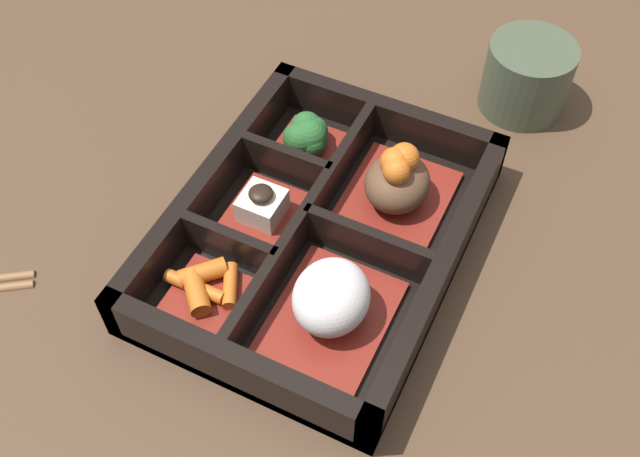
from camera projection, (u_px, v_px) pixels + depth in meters
name	position (u px, v px, depth m)	size (l,w,h in m)	color
ground_plane	(320.00, 248.00, 0.59)	(3.00, 3.00, 0.00)	#4C3523
bento_base	(320.00, 244.00, 0.59)	(0.27, 0.21, 0.01)	black
bento_rim	(316.00, 229.00, 0.57)	(0.27, 0.21, 0.05)	black
bowl_stew	(397.00, 183.00, 0.59)	(0.10, 0.08, 0.06)	maroon
bowl_rice	(331.00, 302.00, 0.52)	(0.10, 0.08, 0.05)	maroon
bowl_greens	(307.00, 137.00, 0.63)	(0.06, 0.06, 0.04)	maroon
bowl_tofu	(262.00, 210.00, 0.59)	(0.07, 0.06, 0.03)	maroon
bowl_carrots	(206.00, 289.00, 0.55)	(0.06, 0.06, 0.02)	maroon
tea_cup	(527.00, 75.00, 0.66)	(0.08, 0.08, 0.06)	#424C38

